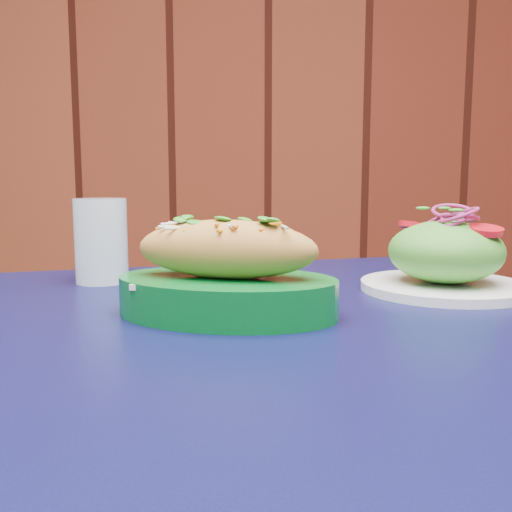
{
  "coord_description": "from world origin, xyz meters",
  "views": [
    {
      "loc": [
        -0.32,
        0.62,
        0.9
      ],
      "look_at": [
        -0.35,
        1.28,
        0.81
      ],
      "focal_mm": 40.0,
      "sensor_mm": 36.0,
      "label": 1
    }
  ],
  "objects": [
    {
      "name": "water_glass",
      "position": [
        -0.59,
        1.43,
        0.81
      ],
      "size": [
        0.08,
        0.08,
        0.12
      ],
      "primitive_type": "cylinder",
      "color": "silver",
      "rests_on": "cafe_table"
    },
    {
      "name": "banh_mi_basket",
      "position": [
        -0.38,
        1.23,
        0.79
      ],
      "size": [
        0.27,
        0.2,
        0.11
      ],
      "rotation": [
        0.0,
        0.0,
        -0.19
      ],
      "color": "#05601F",
      "rests_on": "cafe_table"
    },
    {
      "name": "brick_wall",
      "position": [
        0.0,
        2.97,
        1.4
      ],
      "size": [
        4.9,
        0.04,
        2.8
      ],
      "primitive_type": "cube",
      "color": "#52190F",
      "rests_on": "ground"
    },
    {
      "name": "salad_plate",
      "position": [
        -0.1,
        1.39,
        0.79
      ],
      "size": [
        0.22,
        0.22,
        0.11
      ],
      "rotation": [
        0.0,
        0.0,
        -0.1
      ],
      "color": "white",
      "rests_on": "cafe_table"
    },
    {
      "name": "cafe_table",
      "position": [
        -0.32,
        1.23,
        0.66
      ],
      "size": [
        1.01,
        1.01,
        0.75
      ],
      "rotation": [
        0.0,
        0.0,
        0.33
      ],
      "color": "black",
      "rests_on": "ground"
    }
  ]
}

